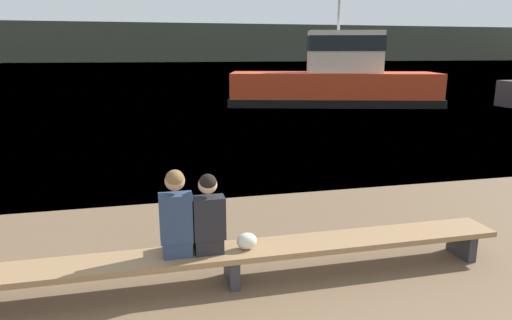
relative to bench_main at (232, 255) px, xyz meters
name	(u,v)px	position (x,y,z in m)	size (l,w,h in m)	color
water_surface	(148,62)	(0.03, 123.24, -0.35)	(240.00, 240.00, 0.00)	teal
far_shoreline	(147,43)	(0.03, 124.17, 4.59)	(600.00, 12.00, 9.88)	#424738
bench_main	(232,255)	(0.00, 0.00, 0.00)	(7.00, 0.56, 0.43)	#8E6B47
person_left	(176,217)	(-0.63, 0.00, 0.55)	(0.38, 0.41, 1.04)	navy
person_right	(208,217)	(-0.27, 0.00, 0.51)	(0.38, 0.40, 0.96)	black
shopping_bag	(247,241)	(0.18, -0.02, 0.18)	(0.25, 0.18, 0.20)	beige
tugboat_red	(335,82)	(8.70, 17.29, 0.83)	(11.17, 5.93, 6.89)	red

